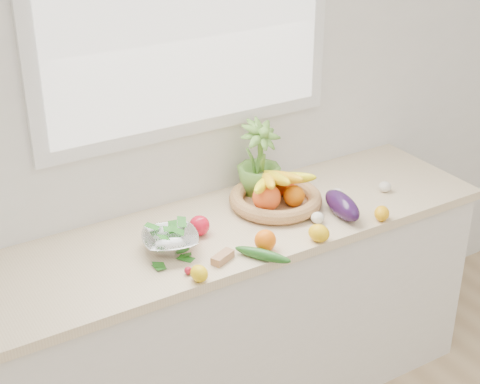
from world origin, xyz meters
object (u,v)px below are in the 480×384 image
apple (199,226)px  cucumber (263,255)px  potted_herb (259,160)px  fruit_basket (275,194)px  colander_with_spinach (170,237)px  eggplant (342,205)px

apple → cucumber: bearing=-68.7°
potted_herb → fruit_basket: size_ratio=0.77×
colander_with_spinach → apple: bearing=18.0°
eggplant → colander_with_spinach: 0.73m
apple → eggplant: size_ratio=0.34×
eggplant → colander_with_spinach: colander_with_spinach is taller
fruit_basket → colander_with_spinach: (-0.53, -0.09, 0.00)m
cucumber → fruit_basket: fruit_basket is taller
potted_herb → fruit_basket: (-0.00, -0.13, -0.11)m
colander_with_spinach → eggplant: bearing=-9.3°
apple → cucumber: apple is taller
eggplant → colander_with_spinach: bearing=170.7°
eggplant → colander_with_spinach: size_ratio=0.89×
eggplant → cucumber: size_ratio=1.05×
colander_with_spinach → fruit_basket: bearing=9.8°
eggplant → potted_herb: size_ratio=0.70×
apple → potted_herb: potted_herb is taller
eggplant → colander_with_spinach: (-0.72, 0.12, 0.01)m
potted_herb → eggplant: bearing=-61.0°
cucumber → colander_with_spinach: bearing=138.2°
apple → fruit_basket: fruit_basket is taller
colander_with_spinach → cucumber: bearing=-41.8°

